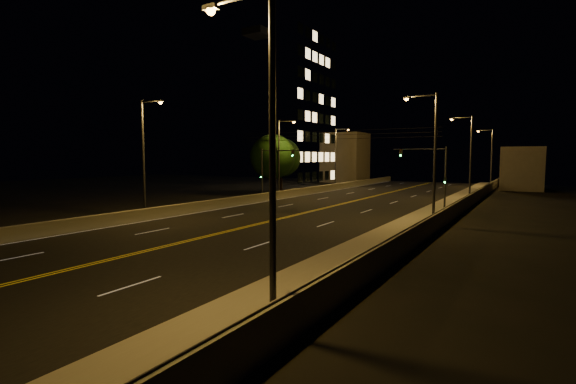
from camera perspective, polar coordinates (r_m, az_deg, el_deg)
The scene contains 23 objects.
ground at distance 21.11m, azimuth -31.66°, elevation -10.07°, with size 160.00×160.00×0.00m, color black.
road at distance 34.91m, azimuth -1.15°, elevation -3.70°, with size 18.00×120.00×0.02m, color black.
sidewalk at distance 30.66m, azimuth 16.32°, elevation -4.81°, with size 3.60×120.00×0.30m, color gray.
curb at distance 31.18m, azimuth 12.98°, elevation -4.72°, with size 0.14×120.00×0.15m, color gray.
parapet_wall at distance 30.21m, azimuth 19.39°, elevation -3.79°, with size 0.30×120.00×1.00m, color gray.
jersey_barrier at distance 40.30m, azimuth -12.11°, elevation -1.98°, with size 0.45×120.00×0.98m, color gray.
distant_building_right at distance 76.84m, azimuth 29.45°, elevation 2.84°, with size 6.00×10.00×6.78m, color #6D645C.
distant_building_left at distance 87.99m, azimuth 7.84°, elevation 4.67°, with size 8.00×8.00×10.16m, color #6D645C.
parapet_rail at distance 30.13m, azimuth 19.42°, elevation -2.79°, with size 0.06×0.06×120.00m, color black.
lane_markings at distance 34.85m, azimuth -1.21°, elevation -3.70°, with size 17.32×116.00×0.00m.
streetlight_0 at distance 12.01m, azimuth -3.19°, elevation 7.20°, with size 2.55×0.28×9.88m.
streetlight_1 at distance 32.86m, azimuth 19.04°, elevation 5.39°, with size 2.55×0.28×9.88m.
streetlight_2 at distance 52.38m, azimuth 23.46°, elevation 4.93°, with size 2.55×0.28×9.88m.
streetlight_3 at distance 78.20m, azimuth 25.89°, elevation 4.66°, with size 2.55×0.28×9.88m.
streetlight_4 at distance 37.02m, azimuth -18.93°, elevation 5.30°, with size 2.55×0.28×9.88m.
streetlight_5 at distance 53.59m, azimuth -1.01°, elevation 5.31°, with size 2.55×0.28×9.88m.
streetlight_6 at distance 69.18m, azimuth 6.71°, elevation 5.15°, with size 2.55×0.28×9.88m.
traffic_signal_right at distance 41.95m, azimuth 19.41°, elevation 2.76°, with size 5.11×0.31×6.15m.
traffic_signal_left at distance 49.23m, azimuth -2.62°, elevation 3.28°, with size 5.11×0.31×6.15m.
overhead_wires at distance 42.95m, azimuth 5.60°, elevation 7.75°, with size 22.00×0.03×0.83m.
building_tower at distance 76.19m, azimuth -4.13°, elevation 10.86°, with size 24.00×15.00×27.66m.
tree_0 at distance 56.79m, azimuth -2.12°, elevation 4.84°, with size 6.12×6.12×8.29m.
tree_1 at distance 63.82m, azimuth -0.96°, elevation 4.74°, with size 6.00×6.00×8.13m.
Camera 1 is at (18.23, -9.33, 5.15)m, focal length 26.00 mm.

